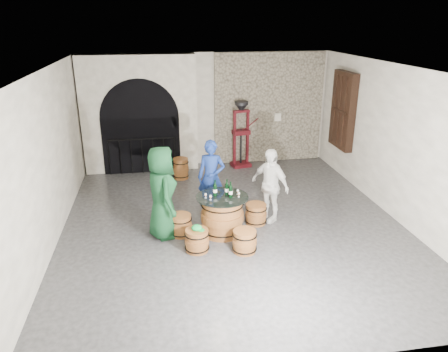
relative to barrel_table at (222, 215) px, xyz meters
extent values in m
plane|color=#2A2B2D|center=(0.28, 0.42, -0.40)|extent=(8.00, 8.00, 0.00)
plane|color=silver|center=(0.28, 4.42, 1.20)|extent=(8.00, 0.00, 8.00)
plane|color=silver|center=(0.28, -3.58, 1.20)|extent=(8.00, 0.00, 8.00)
plane|color=silver|center=(-3.22, 0.42, 1.20)|extent=(0.00, 8.00, 8.00)
plane|color=silver|center=(3.78, 0.42, 1.20)|extent=(0.00, 8.00, 8.00)
plane|color=beige|center=(0.28, 0.42, 2.80)|extent=(8.00, 8.00, 0.00)
cube|color=#9F967F|center=(2.08, 4.36, 1.20)|extent=(3.20, 0.12, 3.18)
cube|color=silver|center=(-1.62, 4.17, 1.20)|extent=(3.10, 0.50, 3.18)
cube|color=black|center=(-1.62, 3.90, 0.38)|extent=(2.10, 0.03, 1.55)
cylinder|color=black|center=(-1.62, 3.90, 1.15)|extent=(2.10, 0.03, 2.10)
cylinder|color=black|center=(-1.62, 3.84, 0.58)|extent=(1.79, 0.04, 0.04)
cylinder|color=black|center=(-2.51, 3.84, 0.09)|extent=(0.02, 0.02, 0.98)
cylinder|color=black|center=(-2.21, 3.84, 0.09)|extent=(0.02, 0.02, 0.98)
cylinder|color=black|center=(-1.91, 3.84, 0.09)|extent=(0.02, 0.02, 0.98)
cylinder|color=black|center=(-1.62, 3.84, 0.09)|extent=(0.02, 0.02, 0.98)
cylinder|color=black|center=(-1.32, 3.84, 0.09)|extent=(0.02, 0.02, 0.98)
cylinder|color=black|center=(-1.02, 3.84, 0.09)|extent=(0.02, 0.02, 0.98)
cylinder|color=black|center=(-0.72, 3.84, 0.09)|extent=(0.02, 0.02, 0.98)
cube|color=black|center=(3.67, 2.82, 1.40)|extent=(0.20, 1.10, 2.00)
cube|color=black|center=(3.62, 2.82, 1.40)|extent=(0.06, 0.88, 1.76)
cube|color=black|center=(3.65, 2.82, 1.40)|extent=(0.22, 0.92, 0.06)
cube|color=black|center=(3.65, 2.53, 1.40)|extent=(0.22, 0.06, 1.80)
cube|color=black|center=(3.65, 2.82, 1.40)|extent=(0.22, 0.06, 1.80)
cube|color=black|center=(3.65, 3.11, 1.40)|extent=(0.22, 0.06, 1.80)
cylinder|color=brown|center=(0.00, 0.00, -0.02)|extent=(0.80, 0.80, 0.76)
cylinder|color=brown|center=(0.00, 0.00, -0.02)|extent=(0.85, 0.85, 0.17)
torus|color=black|center=(0.00, 0.00, -0.27)|extent=(0.85, 0.85, 0.02)
torus|color=black|center=(0.00, 0.00, 0.24)|extent=(0.85, 0.85, 0.02)
cylinder|color=brown|center=(0.00, 0.00, 0.37)|extent=(0.81, 0.81, 0.02)
cylinder|color=black|center=(0.00, 0.00, 0.40)|extent=(1.04, 1.04, 0.01)
cylinder|color=brown|center=(-0.83, 0.06, -0.19)|extent=(0.42, 0.42, 0.41)
cylinder|color=brown|center=(-0.83, 0.06, -0.19)|extent=(0.45, 0.45, 0.09)
torus|color=black|center=(-0.83, 0.06, -0.33)|extent=(0.46, 0.46, 0.02)
torus|color=black|center=(-0.83, 0.06, -0.05)|extent=(0.46, 0.46, 0.02)
cylinder|color=brown|center=(-0.83, 0.06, 0.03)|extent=(0.43, 0.43, 0.02)
cylinder|color=brown|center=(-0.06, 0.83, -0.19)|extent=(0.42, 0.42, 0.41)
cylinder|color=brown|center=(-0.06, 0.83, -0.19)|extent=(0.45, 0.45, 0.09)
torus|color=black|center=(-0.06, 0.83, -0.33)|extent=(0.46, 0.46, 0.02)
torus|color=black|center=(-0.06, 0.83, -0.05)|extent=(0.46, 0.46, 0.02)
cylinder|color=brown|center=(-0.06, 0.83, 0.03)|extent=(0.43, 0.43, 0.02)
cylinder|color=brown|center=(0.77, 0.32, -0.19)|extent=(0.42, 0.42, 0.41)
cylinder|color=brown|center=(0.77, 0.32, -0.19)|extent=(0.45, 0.45, 0.09)
torus|color=black|center=(0.77, 0.32, -0.33)|extent=(0.46, 0.46, 0.02)
torus|color=black|center=(0.77, 0.32, -0.05)|extent=(0.46, 0.46, 0.02)
cylinder|color=brown|center=(0.77, 0.32, 0.03)|extent=(0.43, 0.43, 0.02)
cylinder|color=brown|center=(0.29, -0.78, -0.19)|extent=(0.42, 0.42, 0.41)
cylinder|color=brown|center=(0.29, -0.78, -0.19)|extent=(0.45, 0.45, 0.09)
torus|color=black|center=(0.29, -0.78, -0.33)|extent=(0.46, 0.46, 0.02)
torus|color=black|center=(0.29, -0.78, -0.05)|extent=(0.46, 0.46, 0.02)
cylinder|color=brown|center=(0.29, -0.78, 0.03)|extent=(0.43, 0.43, 0.02)
cylinder|color=brown|center=(-0.57, -0.60, -0.19)|extent=(0.42, 0.42, 0.41)
cylinder|color=brown|center=(-0.57, -0.60, -0.19)|extent=(0.45, 0.45, 0.09)
torus|color=black|center=(-0.57, -0.60, -0.33)|extent=(0.46, 0.46, 0.02)
torus|color=black|center=(-0.57, -0.60, -0.05)|extent=(0.46, 0.46, 0.02)
cylinder|color=brown|center=(-0.57, -0.60, 0.03)|extent=(0.43, 0.43, 0.02)
ellipsoid|color=#0D9638|center=(-0.57, -0.60, 0.08)|extent=(0.19, 0.19, 0.11)
cylinder|color=#0D9638|center=(-0.49, -0.63, 0.04)|extent=(0.12, 0.12, 0.01)
imported|color=#103A1E|center=(-1.16, 0.09, 0.53)|extent=(0.77, 1.01, 1.85)
imported|color=navy|center=(-0.08, 1.03, 0.43)|extent=(0.69, 0.56, 1.65)
imported|color=silver|center=(1.08, 0.45, 0.40)|extent=(0.87, 0.98, 1.59)
cylinder|color=black|center=(-0.13, 0.08, 0.51)|extent=(0.07, 0.07, 0.22)
cylinder|color=white|center=(-0.13, 0.08, 0.50)|extent=(0.08, 0.08, 0.06)
cone|color=black|center=(-0.13, 0.08, 0.64)|extent=(0.07, 0.07, 0.05)
cylinder|color=black|center=(-0.13, 0.08, 0.69)|extent=(0.03, 0.03, 0.07)
cylinder|color=black|center=(0.16, -0.05, 0.51)|extent=(0.07, 0.07, 0.22)
cylinder|color=white|center=(0.16, -0.05, 0.50)|extent=(0.08, 0.08, 0.06)
cone|color=black|center=(0.16, -0.05, 0.64)|extent=(0.07, 0.07, 0.05)
cylinder|color=black|center=(0.16, -0.05, 0.69)|extent=(0.03, 0.03, 0.07)
cylinder|color=black|center=(0.11, 0.08, 0.51)|extent=(0.07, 0.07, 0.22)
cylinder|color=white|center=(0.11, 0.08, 0.50)|extent=(0.08, 0.08, 0.06)
cone|color=black|center=(0.11, 0.08, 0.64)|extent=(0.07, 0.07, 0.05)
cylinder|color=black|center=(0.11, 0.08, 0.69)|extent=(0.03, 0.03, 0.07)
cylinder|color=brown|center=(-0.60, 3.24, -0.12)|extent=(0.39, 0.39, 0.55)
cylinder|color=brown|center=(-0.60, 3.24, -0.12)|extent=(0.42, 0.42, 0.12)
torus|color=black|center=(-0.60, 3.24, -0.31)|extent=(0.43, 0.43, 0.02)
torus|color=black|center=(-0.60, 3.24, 0.06)|extent=(0.43, 0.43, 0.02)
cylinder|color=brown|center=(-0.60, 3.24, 0.16)|extent=(0.40, 0.40, 0.02)
cube|color=#4F0D16|center=(1.19, 3.97, -0.35)|extent=(0.59, 0.51, 0.10)
cube|color=#4F0D16|center=(1.19, 3.97, 0.63)|extent=(0.52, 0.38, 0.12)
cube|color=#4F0D16|center=(1.19, 3.97, 1.23)|extent=(0.49, 0.21, 0.07)
cylinder|color=black|center=(1.19, 3.97, 0.21)|extent=(0.06, 0.06, 1.00)
cylinder|color=black|center=(1.19, 3.97, 1.46)|extent=(0.38, 0.38, 0.09)
cone|color=black|center=(1.19, 3.97, 1.34)|extent=(0.38, 0.38, 0.20)
cube|color=#4F0D16|center=(0.99, 3.93, 0.46)|extent=(0.08, 0.08, 1.60)
cube|color=#4F0D16|center=(1.38, 4.01, 0.46)|extent=(0.08, 0.08, 1.60)
cylinder|color=#4F0D16|center=(1.49, 3.99, 0.86)|extent=(0.43, 0.11, 0.31)
cube|color=silver|center=(2.33, 4.28, 0.95)|extent=(0.18, 0.10, 0.22)
camera|label=1|loc=(-1.21, -7.53, 3.70)|focal=34.00mm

